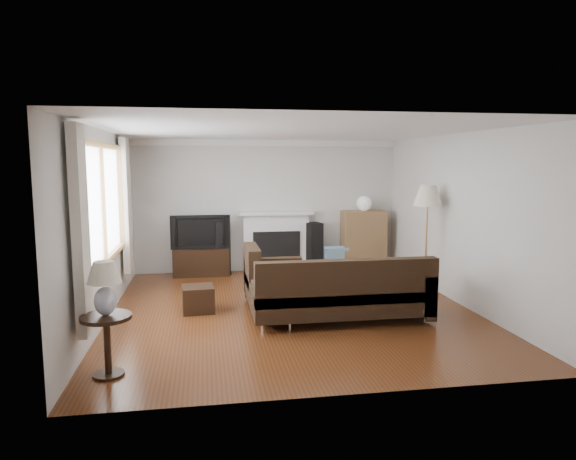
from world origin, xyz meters
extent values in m
cube|color=#522812|center=(0.00, 0.00, 0.00)|extent=(5.10, 5.60, 0.04)
cube|color=white|center=(0.00, 0.00, 2.50)|extent=(5.10, 5.60, 0.04)
cube|color=silver|center=(0.00, 2.75, 1.25)|extent=(5.00, 0.04, 2.50)
cube|color=silver|center=(0.00, -2.75, 1.25)|extent=(5.00, 0.04, 2.50)
cube|color=silver|center=(-2.50, 0.00, 1.25)|extent=(0.04, 5.50, 2.50)
cube|color=silver|center=(2.50, 0.00, 1.25)|extent=(0.04, 5.50, 2.50)
cube|color=brown|center=(-2.45, -0.20, 1.55)|extent=(0.12, 2.74, 1.54)
cube|color=beige|center=(-2.40, -1.72, 1.40)|extent=(0.10, 0.35, 2.10)
cube|color=beige|center=(-2.40, 1.32, 1.40)|extent=(0.10, 0.35, 2.10)
cube|color=white|center=(0.15, 2.64, 0.57)|extent=(1.40, 0.26, 1.15)
cube|color=black|center=(-1.27, 2.49, 0.26)|extent=(1.02, 0.46, 0.51)
imported|color=black|center=(-1.27, 2.49, 0.82)|extent=(1.07, 0.14, 0.62)
cube|color=black|center=(-0.90, 2.53, 0.49)|extent=(0.35, 0.39, 0.99)
cube|color=black|center=(0.87, 2.54, 0.47)|extent=(0.33, 0.37, 0.93)
cube|color=olive|center=(1.85, 2.52, 0.57)|extent=(0.83, 0.40, 1.15)
sphere|color=white|center=(1.85, 2.52, 1.29)|extent=(0.28, 0.28, 0.28)
cube|color=black|center=(0.55, -0.58, 0.41)|extent=(2.53, 1.85, 0.82)
cube|color=#A2844D|center=(0.46, 0.80, 0.21)|extent=(1.17, 0.84, 0.41)
cube|color=black|center=(-1.31, 0.11, 0.18)|extent=(0.46, 0.46, 0.36)
cube|color=#B98240|center=(2.21, 0.47, 0.86)|extent=(0.51, 0.51, 1.73)
cube|color=black|center=(-2.15, -1.97, 0.31)|extent=(0.49, 0.49, 0.61)
cube|color=silver|center=(-2.15, -1.97, 0.87)|extent=(0.32, 0.32, 0.52)
camera|label=1|loc=(-1.19, -6.98, 2.07)|focal=32.00mm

